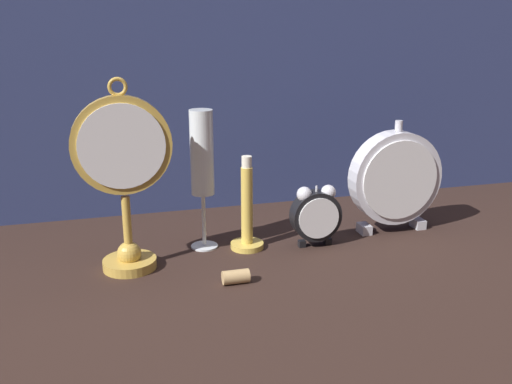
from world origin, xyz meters
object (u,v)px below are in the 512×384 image
object	(u,v)px
brass_candlestick	(247,217)
wine_cork	(236,277)
mantel_clock_silver	(395,178)
alarm_clock_twin_bell	(316,213)
pocket_watch_on_stand	(124,178)
champagne_flute	(202,162)

from	to	relation	value
brass_candlestick	wine_cork	size ratio (longest dim) A/B	4.04
mantel_clock_silver	wine_cork	distance (m)	0.39
wine_cork	alarm_clock_twin_bell	bearing A→B (deg)	32.75
mantel_clock_silver	wine_cork	size ratio (longest dim) A/B	5.15
pocket_watch_on_stand	brass_candlestick	bearing A→B (deg)	8.98
alarm_clock_twin_bell	wine_cork	xyz separation A→B (m)	(-0.18, -0.11, -0.05)
alarm_clock_twin_bell	brass_candlestick	distance (m)	0.12
wine_cork	champagne_flute	bearing A→B (deg)	97.25
pocket_watch_on_stand	mantel_clock_silver	xyz separation A→B (m)	(0.50, 0.04, -0.05)
alarm_clock_twin_bell	mantel_clock_silver	xyz separation A→B (m)	(0.17, 0.03, 0.04)
mantel_clock_silver	pocket_watch_on_stand	bearing A→B (deg)	-175.12
mantel_clock_silver	champagne_flute	distance (m)	0.37
wine_cork	mantel_clock_silver	bearing A→B (deg)	22.64
pocket_watch_on_stand	mantel_clock_silver	world-z (taller)	pocket_watch_on_stand
pocket_watch_on_stand	brass_candlestick	distance (m)	0.23
mantel_clock_silver	wine_cork	xyz separation A→B (m)	(-0.35, -0.14, -0.09)
alarm_clock_twin_bell	mantel_clock_silver	bearing A→B (deg)	10.60
pocket_watch_on_stand	alarm_clock_twin_bell	bearing A→B (deg)	1.87
alarm_clock_twin_bell	mantel_clock_silver	size ratio (longest dim) A/B	0.52
champagne_flute	wine_cork	xyz separation A→B (m)	(0.02, -0.16, -0.15)
mantel_clock_silver	wine_cork	world-z (taller)	mantel_clock_silver
brass_candlestick	pocket_watch_on_stand	bearing A→B (deg)	-171.02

